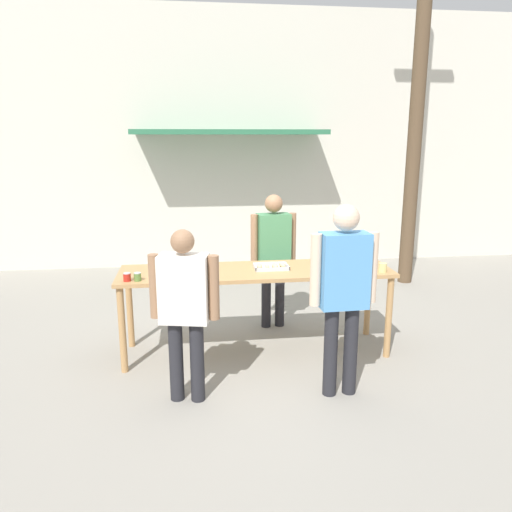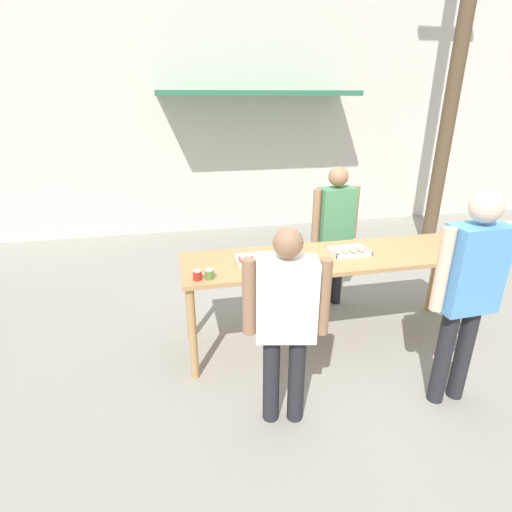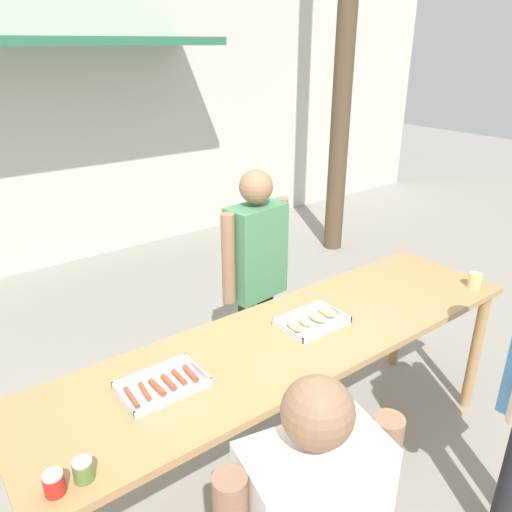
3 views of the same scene
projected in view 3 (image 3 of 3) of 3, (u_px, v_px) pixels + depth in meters
ground_plane at (287, 468)px, 3.04m from camera, size 24.00×24.00×0.00m
building_facade_back at (40, 56)px, 5.07m from camera, size 12.00×1.11×4.50m
serving_table at (291, 351)px, 2.71m from camera, size 2.91×0.77×0.94m
food_tray_sausages at (163, 385)px, 2.26m from camera, size 0.38×0.25×0.04m
food_tray_buns at (313, 321)px, 2.77m from camera, size 0.37×0.25×0.06m
condiment_jar_mustard at (54, 483)px, 1.73m from camera, size 0.07×0.07×0.08m
condiment_jar_ketchup at (83, 470)px, 1.78m from camera, size 0.07×0.07×0.08m
beer_cup at (475, 281)px, 3.18m from camera, size 0.08×0.08×0.09m
person_server_behind_table at (256, 268)px, 3.35m from camera, size 0.56×0.26×1.66m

